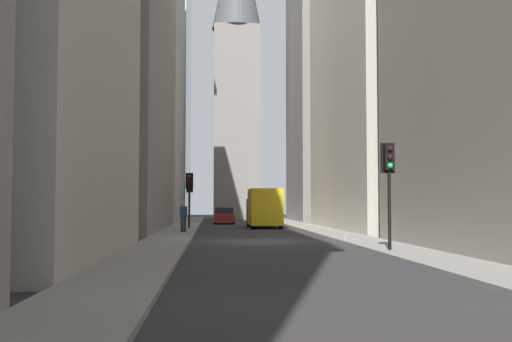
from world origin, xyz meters
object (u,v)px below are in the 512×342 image
object	(u,v)px
traffic_light_foreground	(389,171)
traffic_light_far_junction	(189,187)
pedestrian	(184,216)
discarded_bottle	(345,237)
delivery_truck	(264,208)
traffic_light_midblock	(190,191)
sedan_red	(224,216)

from	to	relation	value
traffic_light_foreground	traffic_light_far_junction	distance (m)	21.74
traffic_light_foreground	pedestrian	world-z (taller)	traffic_light_foreground
discarded_bottle	traffic_light_far_junction	bearing A→B (deg)	28.74
delivery_truck	traffic_light_midblock	size ratio (longest dim) A/B	1.78
traffic_light_far_junction	traffic_light_midblock	bearing A→B (deg)	1.96
traffic_light_foreground	sedan_red	bearing A→B (deg)	9.46
traffic_light_foreground	discarded_bottle	size ratio (longest dim) A/B	14.29
traffic_light_midblock	discarded_bottle	distance (m)	22.54
traffic_light_midblock	traffic_light_far_junction	size ratio (longest dim) A/B	0.97
delivery_truck	traffic_light_foreground	world-z (taller)	traffic_light_foreground
delivery_truck	discarded_bottle	world-z (taller)	delivery_truck
traffic_light_foreground	traffic_light_midblock	world-z (taller)	traffic_light_foreground
traffic_light_midblock	delivery_truck	bearing A→B (deg)	-122.06
delivery_truck	traffic_light_far_junction	world-z (taller)	traffic_light_far_junction
traffic_light_midblock	traffic_light_far_junction	world-z (taller)	traffic_light_far_junction
discarded_bottle	traffic_light_foreground	bearing A→B (deg)	-177.55
delivery_truck	discarded_bottle	size ratio (longest dim) A/B	23.93
sedan_red	traffic_light_far_junction	xyz separation A→B (m)	(-11.92, 2.58, 2.22)
traffic_light_foreground	discarded_bottle	bearing A→B (deg)	2.45
delivery_truck	traffic_light_far_junction	distance (m)	6.54
traffic_light_midblock	pedestrian	distance (m)	13.15
traffic_light_midblock	traffic_light_far_junction	distance (m)	6.97
delivery_truck	sedan_red	world-z (taller)	delivery_truck
traffic_light_far_junction	discarded_bottle	world-z (taller)	traffic_light_far_junction
delivery_truck	discarded_bottle	distance (m)	17.62
sedan_red	traffic_light_midblock	world-z (taller)	traffic_light_midblock
delivery_truck	sedan_red	bearing A→B (deg)	18.29
delivery_truck	traffic_light_midblock	bearing A→B (deg)	57.94
delivery_truck	traffic_light_foreground	bearing A→B (deg)	-173.84
traffic_light_foreground	traffic_light_far_junction	bearing A→B (deg)	21.41
delivery_truck	traffic_light_midblock	distance (m)	6.76
sedan_red	traffic_light_far_junction	distance (m)	12.39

